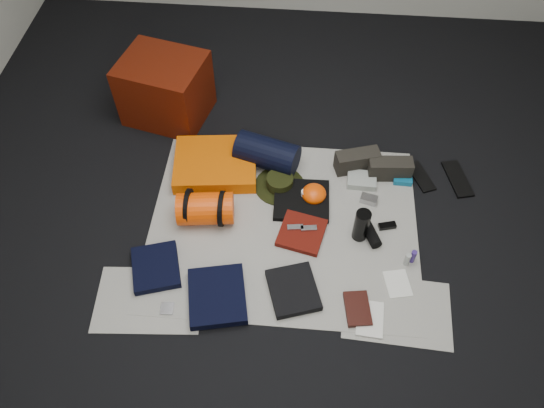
# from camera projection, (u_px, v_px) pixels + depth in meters

# --- Properties ---
(floor) EXTENTS (4.50, 4.50, 0.02)m
(floor) POSITION_uv_depth(u_px,v_px,m) (283.00, 227.00, 3.20)
(floor) COLOR black
(floor) RESTS_ON ground
(newspaper_mat) EXTENTS (1.60, 1.30, 0.01)m
(newspaper_mat) POSITION_uv_depth(u_px,v_px,m) (283.00, 226.00, 3.19)
(newspaper_mat) COLOR beige
(newspaper_mat) RESTS_ON floor
(newspaper_sheet_front_left) EXTENTS (0.61, 0.44, 0.00)m
(newspaper_sheet_front_left) POSITION_uv_depth(u_px,v_px,m) (149.00, 299.00, 2.90)
(newspaper_sheet_front_left) COLOR beige
(newspaper_sheet_front_left) RESTS_ON floor
(newspaper_sheet_front_right) EXTENTS (0.60, 0.43, 0.00)m
(newspaper_sheet_front_right) POSITION_uv_depth(u_px,v_px,m) (397.00, 310.00, 2.86)
(newspaper_sheet_front_right) COLOR beige
(newspaper_sheet_front_right) RESTS_ON floor
(red_cabinet) EXTENTS (0.63, 0.56, 0.45)m
(red_cabinet) POSITION_uv_depth(u_px,v_px,m) (165.00, 89.00, 3.60)
(red_cabinet) COLOR #551406
(red_cabinet) RESTS_ON floor
(sleeping_pad) EXTENTS (0.56, 0.48, 0.09)m
(sleeping_pad) POSITION_uv_depth(u_px,v_px,m) (215.00, 164.00, 3.42)
(sleeping_pad) COLOR #EE6102
(sleeping_pad) RESTS_ON newspaper_mat
(stuff_sack) EXTENTS (0.35, 0.23, 0.20)m
(stuff_sack) POSITION_uv_depth(u_px,v_px,m) (206.00, 209.00, 3.15)
(stuff_sack) COLOR #FC4704
(stuff_sack) RESTS_ON newspaper_mat
(sack_strap_left) EXTENTS (0.02, 0.22, 0.22)m
(sack_strap_left) POSITION_uv_depth(u_px,v_px,m) (189.00, 206.00, 3.14)
(sack_strap_left) COLOR black
(sack_strap_left) RESTS_ON newspaper_mat
(sack_strap_right) EXTENTS (0.03, 0.22, 0.22)m
(sack_strap_right) POSITION_uv_depth(u_px,v_px,m) (222.00, 209.00, 3.13)
(sack_strap_right) COLOR black
(sack_strap_right) RESTS_ON newspaper_mat
(navy_duffel) EXTENTS (0.44, 0.32, 0.21)m
(navy_duffel) POSITION_uv_depth(u_px,v_px,m) (267.00, 153.00, 3.40)
(navy_duffel) COLOR black
(navy_duffel) RESTS_ON newspaper_mat
(boonie_brim) EXTENTS (0.33, 0.33, 0.01)m
(boonie_brim) POSITION_uv_depth(u_px,v_px,m) (280.00, 186.00, 3.37)
(boonie_brim) COLOR black
(boonie_brim) RESTS_ON newspaper_mat
(boonie_crown) EXTENTS (0.17, 0.17, 0.07)m
(boonie_crown) POSITION_uv_depth(u_px,v_px,m) (280.00, 182.00, 3.34)
(boonie_crown) COLOR black
(boonie_crown) RESTS_ON boonie_brim
(hiking_boot_left) EXTENTS (0.30, 0.18, 0.14)m
(hiking_boot_left) POSITION_uv_depth(u_px,v_px,m) (357.00, 161.00, 3.41)
(hiking_boot_left) COLOR #28261F
(hiking_boot_left) RESTS_ON newspaper_mat
(hiking_boot_right) EXTENTS (0.28, 0.12, 0.14)m
(hiking_boot_right) POSITION_uv_depth(u_px,v_px,m) (390.00, 169.00, 3.37)
(hiking_boot_right) COLOR #28261F
(hiking_boot_right) RESTS_ON newspaper_mat
(flip_flop_left) EXTENTS (0.18, 0.27, 0.01)m
(flip_flop_left) POSITION_uv_depth(u_px,v_px,m) (421.00, 177.00, 3.42)
(flip_flop_left) COLOR black
(flip_flop_left) RESTS_ON floor
(flip_flop_right) EXTENTS (0.18, 0.32, 0.02)m
(flip_flop_right) POSITION_uv_depth(u_px,v_px,m) (457.00, 179.00, 3.41)
(flip_flop_right) COLOR black
(flip_flop_right) RESTS_ON floor
(trousers_navy_a) EXTENTS (0.33, 0.35, 0.05)m
(trousers_navy_a) POSITION_uv_depth(u_px,v_px,m) (156.00, 267.00, 2.99)
(trousers_navy_a) COLOR black
(trousers_navy_a) RESTS_ON newspaper_mat
(trousers_navy_b) EXTENTS (0.37, 0.40, 0.05)m
(trousers_navy_b) POSITION_uv_depth(u_px,v_px,m) (217.00, 296.00, 2.88)
(trousers_navy_b) COLOR black
(trousers_navy_b) RESTS_ON newspaper_mat
(trousers_charcoal) EXTENTS (0.33, 0.35, 0.05)m
(trousers_charcoal) POSITION_uv_depth(u_px,v_px,m) (293.00, 290.00, 2.91)
(trousers_charcoal) COLOR black
(trousers_charcoal) RESTS_ON newspaper_mat
(black_tshirt) EXTENTS (0.35, 0.32, 0.03)m
(black_tshirt) POSITION_uv_depth(u_px,v_px,m) (302.00, 200.00, 3.28)
(black_tshirt) COLOR black
(black_tshirt) RESTS_ON newspaper_mat
(red_shirt) EXTENTS (0.31, 0.31, 0.03)m
(red_shirt) POSITION_uv_depth(u_px,v_px,m) (302.00, 233.00, 3.14)
(red_shirt) COLOR #5B1109
(red_shirt) RESTS_ON newspaper_mat
(orange_stuff_sack) EXTENTS (0.16, 0.16, 0.10)m
(orange_stuff_sack) POSITION_uv_depth(u_px,v_px,m) (314.00, 194.00, 3.27)
(orange_stuff_sack) COLOR #FC4704
(orange_stuff_sack) RESTS_ON newspaper_mat
(first_aid_pouch) EXTENTS (0.19, 0.14, 0.05)m
(first_aid_pouch) POSITION_uv_depth(u_px,v_px,m) (362.00, 180.00, 3.37)
(first_aid_pouch) COLOR #99A098
(first_aid_pouch) RESTS_ON newspaper_mat
(water_bottle) EXTENTS (0.11, 0.11, 0.22)m
(water_bottle) POSITION_uv_depth(u_px,v_px,m) (361.00, 225.00, 3.06)
(water_bottle) COLOR black
(water_bottle) RESTS_ON newspaper_mat
(speaker) EXTENTS (0.13, 0.19, 0.07)m
(speaker) POSITION_uv_depth(u_px,v_px,m) (371.00, 234.00, 3.11)
(speaker) COLOR black
(speaker) RESTS_ON newspaper_mat
(compact_camera) EXTENTS (0.11, 0.08, 0.04)m
(compact_camera) POSITION_uv_depth(u_px,v_px,m) (369.00, 199.00, 3.28)
(compact_camera) COLOR #ACABB0
(compact_camera) RESTS_ON newspaper_mat
(cyan_case) EXTENTS (0.12, 0.08, 0.04)m
(cyan_case) POSITION_uv_depth(u_px,v_px,m) (403.00, 180.00, 3.38)
(cyan_case) COLOR #0E6189
(cyan_case) RESTS_ON newspaper_mat
(toiletry_purple) EXTENTS (0.03, 0.03, 0.09)m
(toiletry_purple) POSITION_uv_depth(u_px,v_px,m) (413.00, 256.00, 3.01)
(toiletry_purple) COLOR #3C2579
(toiletry_purple) RESTS_ON newspaper_mat
(toiletry_clear) EXTENTS (0.04, 0.04, 0.09)m
(toiletry_clear) POSITION_uv_depth(u_px,v_px,m) (407.00, 260.00, 2.99)
(toiletry_clear) COLOR #9EA39E
(toiletry_clear) RESTS_ON newspaper_mat
(paperback_book) EXTENTS (0.16, 0.22, 0.03)m
(paperback_book) POSITION_uv_depth(u_px,v_px,m) (357.00, 309.00, 2.85)
(paperback_book) COLOR black
(paperback_book) RESTS_ON newspaper_mat
(map_booklet) EXTENTS (0.16, 0.22, 0.01)m
(map_booklet) POSITION_uv_depth(u_px,v_px,m) (370.00, 319.00, 2.82)
(map_booklet) COLOR silver
(map_booklet) RESTS_ON newspaper_mat
(map_printout) EXTENTS (0.16, 0.19, 0.01)m
(map_printout) POSITION_uv_depth(u_px,v_px,m) (398.00, 284.00, 2.95)
(map_printout) COLOR silver
(map_printout) RESTS_ON newspaper_mat
(sunglasses) EXTENTS (0.11, 0.07, 0.03)m
(sunglasses) POSITION_uv_depth(u_px,v_px,m) (387.00, 226.00, 3.17)
(sunglasses) COLOR black
(sunglasses) RESTS_ON newspaper_mat
(key_cluster) EXTENTS (0.07, 0.07, 0.01)m
(key_cluster) POSITION_uv_depth(u_px,v_px,m) (167.00, 309.00, 2.86)
(key_cluster) COLOR #ACABB0
(key_cluster) RESTS_ON newspaper_mat
(tape_roll) EXTENTS (0.05, 0.05, 0.03)m
(tape_roll) POSITION_uv_depth(u_px,v_px,m) (305.00, 193.00, 3.27)
(tape_roll) COLOR white
(tape_roll) RESTS_ON black_tshirt
(energy_bar_a) EXTENTS (0.10, 0.05, 0.01)m
(energy_bar_a) POSITION_uv_depth(u_px,v_px,m) (295.00, 227.00, 3.13)
(energy_bar_a) COLOR #ACABB0
(energy_bar_a) RESTS_ON red_shirt
(energy_bar_b) EXTENTS (0.10, 0.05, 0.01)m
(energy_bar_b) POSITION_uv_depth(u_px,v_px,m) (309.00, 228.00, 3.13)
(energy_bar_b) COLOR #ACABB0
(energy_bar_b) RESTS_ON red_shirt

